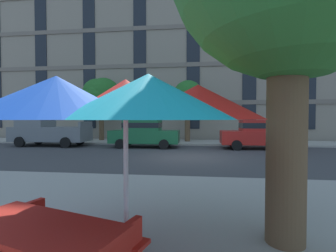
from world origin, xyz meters
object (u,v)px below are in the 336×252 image
(sedan_red, at_px, (258,133))
(picnic_table, at_px, (38,252))
(street_tree_middle, at_px, (187,98))
(patio_umbrella, at_px, (126,102))
(sedan_green, at_px, (144,133))
(street_tree_left, at_px, (101,97))
(pickup_gray, at_px, (48,131))

(sedan_red, height_order, picnic_table, sedan_red)
(street_tree_middle, distance_m, patio_umbrella, 15.97)
(sedan_red, bearing_deg, sedan_green, 180.00)
(sedan_green, xyz_separation_m, street_tree_left, (-4.32, 3.45, 2.66))
(pickup_gray, bearing_deg, street_tree_left, 55.62)
(sedan_green, height_order, picnic_table, sedan_green)
(sedan_green, distance_m, patio_umbrella, 13.01)
(street_tree_left, bearing_deg, pickup_gray, -124.38)
(street_tree_left, bearing_deg, sedan_green, -38.66)
(pickup_gray, xyz_separation_m, street_tree_middle, (9.28, 3.21, 2.39))
(patio_umbrella, bearing_deg, pickup_gray, 126.21)
(patio_umbrella, bearing_deg, street_tree_left, 113.23)
(street_tree_left, height_order, picnic_table, street_tree_left)
(pickup_gray, xyz_separation_m, patio_umbrella, (9.30, -12.70, 1.02))
(pickup_gray, bearing_deg, picnic_table, -57.26)
(street_tree_middle, bearing_deg, picnic_table, -92.56)
(picnic_table, bearing_deg, sedan_red, 68.41)
(sedan_green, xyz_separation_m, sedan_red, (7.12, 0.00, 0.00))
(sedan_green, bearing_deg, patio_umbrella, -78.36)
(sedan_green, height_order, street_tree_left, street_tree_left)
(street_tree_left, relative_size, picnic_table, 2.37)
(sedan_red, relative_size, picnic_table, 2.03)
(street_tree_left, height_order, street_tree_middle, street_tree_left)
(sedan_green, distance_m, picnic_table, 13.43)
(sedan_green, bearing_deg, street_tree_middle, 50.93)
(sedan_red, bearing_deg, street_tree_middle, 144.66)
(sedan_green, height_order, street_tree_middle, street_tree_middle)
(street_tree_left, bearing_deg, sedan_red, -16.79)
(pickup_gray, xyz_separation_m, picnic_table, (8.55, -13.29, -0.54))
(street_tree_left, bearing_deg, street_tree_middle, -2.04)
(street_tree_middle, bearing_deg, patio_umbrella, -89.95)
(sedan_red, distance_m, patio_umbrella, 13.52)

